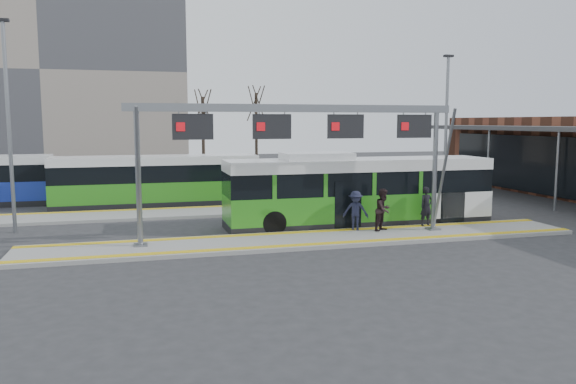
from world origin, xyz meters
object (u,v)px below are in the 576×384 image
(hero_bus, at_px, (358,192))
(gantry, at_px, (301,132))
(passenger_a, at_px, (426,206))
(passenger_c, at_px, (356,211))
(passenger_b, at_px, (383,210))

(hero_bus, bearing_deg, gantry, -143.21)
(passenger_a, xyz_separation_m, passenger_c, (-3.33, -0.06, -0.04))
(gantry, xyz_separation_m, hero_bus, (3.46, 2.59, -2.77))
(hero_bus, height_order, passenger_a, hero_bus)
(passenger_a, relative_size, passenger_c, 1.04)
(gantry, bearing_deg, hero_bus, 36.78)
(hero_bus, relative_size, passenger_b, 6.88)
(passenger_a, distance_m, passenger_c, 3.33)
(gantry, xyz_separation_m, passenger_b, (3.70, 0.38, -3.27))
(passenger_b, height_order, passenger_c, passenger_b)
(hero_bus, relative_size, passenger_c, 7.32)
(passenger_a, relative_size, passenger_b, 0.98)
(gantry, relative_size, passenger_c, 7.85)
(gantry, height_order, passenger_a, gantry)
(passenger_b, bearing_deg, passenger_c, 124.12)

